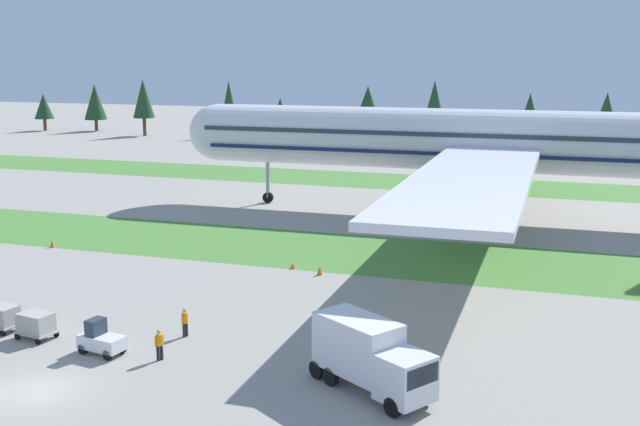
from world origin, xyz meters
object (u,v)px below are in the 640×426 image
object	(u,v)px
cargo_dolly_second	(2,316)
taxiway_marker_2	(52,244)
baggage_tug	(101,340)
taxiway_marker_1	(293,266)
ground_crew_marshaller	(159,344)
ground_crew_loader	(185,321)
airliner	(485,141)
cargo_dolly_lead	(36,324)
catering_truck	(370,355)
taxiway_marker_0	(320,270)

from	to	relation	value
cargo_dolly_second	taxiway_marker_2	xyz separation A→B (m)	(-10.26, 18.39, -0.58)
baggage_tug	taxiway_marker_1	size ratio (longest dim) A/B	6.09
cargo_dolly_second	taxiway_marker_2	size ratio (longest dim) A/B	3.58
baggage_tug	taxiway_marker_1	xyz separation A→B (m)	(4.12, 19.81, -0.59)
ground_crew_marshaller	ground_crew_loader	world-z (taller)	same
baggage_tug	airliner	bearing A→B (deg)	170.21
cargo_dolly_lead	cargo_dolly_second	distance (m)	2.90
airliner	catering_truck	xyz separation A→B (m)	(-0.26, -45.25, -5.87)
taxiway_marker_0	baggage_tug	bearing A→B (deg)	-109.56
ground_crew_marshaller	ground_crew_loader	xyz separation A→B (m)	(-0.39, 3.67, 0.00)
ground_crew_marshaller	ground_crew_loader	distance (m)	3.69
airliner	cargo_dolly_second	world-z (taller)	airliner
airliner	cargo_dolly_second	distance (m)	50.19
baggage_tug	ground_crew_loader	distance (m)	5.01
catering_truck	taxiway_marker_0	distance (m)	21.00
cargo_dolly_lead	taxiway_marker_2	distance (m)	22.99
taxiway_marker_1	taxiway_marker_2	bearing A→B (deg)	-179.72
cargo_dolly_lead	ground_crew_loader	xyz separation A→B (m)	(8.16, 3.01, 0.03)
cargo_dolly_lead	taxiway_marker_1	bearing A→B (deg)	163.95
taxiway_marker_0	ground_crew_loader	bearing A→B (deg)	-103.05
cargo_dolly_second	taxiway_marker_1	size ratio (longest dim) A/B	5.30
baggage_tug	taxiway_marker_2	bearing A→B (deg)	-127.95
taxiway_marker_2	taxiway_marker_1	bearing A→B (deg)	0.28
baggage_tug	taxiway_marker_0	bearing A→B (deg)	169.96
taxiway_marker_1	cargo_dolly_second	bearing A→B (deg)	-122.84
catering_truck	airliner	bearing A→B (deg)	-147.55
cargo_dolly_lead	ground_crew_loader	bearing A→B (deg)	119.77
ground_crew_loader	taxiway_marker_1	distance (m)	16.01
ground_crew_marshaller	taxiway_marker_1	world-z (taller)	ground_crew_marshaller
cargo_dolly_second	taxiway_marker_1	bearing A→B (deg)	156.68
taxiway_marker_1	ground_crew_marshaller	bearing A→B (deg)	-91.53
cargo_dolly_second	taxiway_marker_2	bearing A→B (deg)	-141.34
ground_crew_loader	taxiway_marker_2	xyz separation A→B (m)	(-21.28, 15.86, -0.61)
taxiway_marker_0	catering_truck	bearing A→B (deg)	-64.97
catering_truck	ground_crew_marshaller	size ratio (longest dim) A/B	4.08
catering_truck	taxiway_marker_1	xyz separation A→B (m)	(-11.41, 19.99, -1.72)
cargo_dolly_lead	catering_truck	distance (m)	20.54
catering_truck	taxiway_marker_0	size ratio (longest dim) A/B	10.21
taxiway_marker_2	cargo_dolly_second	bearing A→B (deg)	-60.85
cargo_dolly_second	taxiway_marker_0	size ratio (longest dim) A/B	3.48
catering_truck	ground_crew_marshaller	distance (m)	11.98
cargo_dolly_second	taxiway_marker_2	distance (m)	21.06
catering_truck	taxiway_marker_2	distance (m)	39.08
baggage_tug	taxiway_marker_2	world-z (taller)	baggage_tug
ground_crew_marshaller	ground_crew_loader	size ratio (longest dim) A/B	1.00
ground_crew_loader	taxiway_marker_2	distance (m)	26.55
catering_truck	baggage_tug	bearing A→B (deg)	-57.90
cargo_dolly_lead	airliner	bearing A→B (deg)	164.39
ground_crew_loader	taxiway_marker_2	size ratio (longest dim) A/B	2.58
ground_crew_loader	cargo_dolly_second	bearing A→B (deg)	115.11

